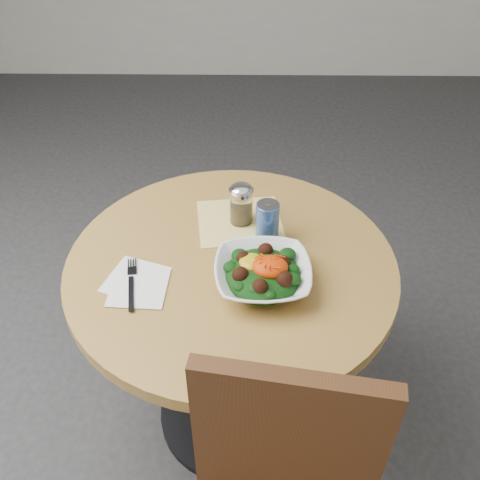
# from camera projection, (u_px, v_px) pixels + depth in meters

# --- Properties ---
(ground) EXTENTS (6.00, 6.00, 0.00)m
(ground) POSITION_uv_depth(u_px,v_px,m) (233.00, 413.00, 1.94)
(ground) COLOR #2B2B2D
(ground) RESTS_ON ground
(table) EXTENTS (0.90, 0.90, 0.75)m
(table) POSITION_uv_depth(u_px,v_px,m) (232.00, 310.00, 1.58)
(table) COLOR black
(table) RESTS_ON ground
(cloth_napkin) EXTENTS (0.27, 0.25, 0.00)m
(cloth_napkin) POSITION_uv_depth(u_px,v_px,m) (240.00, 221.00, 1.58)
(cloth_napkin) COLOR #DFA50B
(cloth_napkin) RESTS_ON table
(paper_napkins) EXTENTS (0.18, 0.20, 0.00)m
(paper_napkins) POSITION_uv_depth(u_px,v_px,m) (137.00, 283.00, 1.38)
(paper_napkins) COLOR white
(paper_napkins) RESTS_ON table
(salad_bowl) EXTENTS (0.26, 0.26, 0.09)m
(salad_bowl) POSITION_uv_depth(u_px,v_px,m) (263.00, 274.00, 1.36)
(salad_bowl) COLOR white
(salad_bowl) RESTS_ON table
(fork) EXTENTS (0.05, 0.19, 0.00)m
(fork) POSITION_uv_depth(u_px,v_px,m) (132.00, 282.00, 1.38)
(fork) COLOR black
(fork) RESTS_ON table
(spice_shaker) EXTENTS (0.07, 0.07, 0.13)m
(spice_shaker) POSITION_uv_depth(u_px,v_px,m) (241.00, 204.00, 1.54)
(spice_shaker) COLOR silver
(spice_shaker) RESTS_ON table
(beverage_can) EXTENTS (0.07, 0.07, 0.13)m
(beverage_can) POSITION_uv_depth(u_px,v_px,m) (267.00, 222.00, 1.48)
(beverage_can) COLOR navy
(beverage_can) RESTS_ON table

